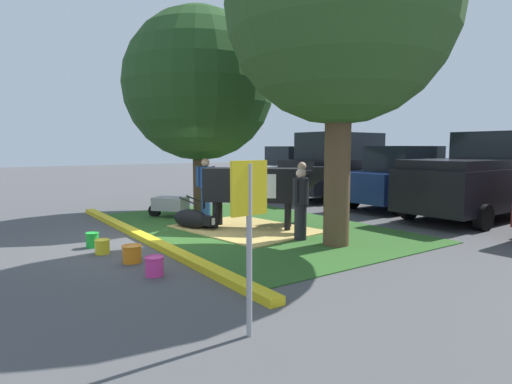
{
  "coord_description": "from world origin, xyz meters",
  "views": [
    {
      "loc": [
        8.63,
        -3.76,
        1.98
      ],
      "look_at": [
        0.27,
        2.07,
        0.9
      ],
      "focal_mm": 29.72,
      "sensor_mm": 36.0,
      "label": 1
    }
  ],
  "objects": [
    {
      "name": "parking_sign",
      "position": [
        5.09,
        -1.37,
        1.3
      ],
      "size": [
        0.06,
        0.44,
        1.85
      ],
      "color": "#99999E",
      "rests_on": "ground"
    },
    {
      "name": "person_handler",
      "position": [
        0.35,
        3.47,
        0.86
      ],
      "size": [
        0.51,
        0.34,
        1.6
      ],
      "color": "black",
      "rests_on": "ground"
    },
    {
      "name": "shade_tree_right",
      "position": [
        2.67,
        2.37,
        4.61
      ],
      "size": [
        4.45,
        4.45,
        6.86
      ],
      "color": "brown",
      "rests_on": "ground"
    },
    {
      "name": "bucket_green",
      "position": [
        0.02,
        -1.71,
        0.16
      ],
      "size": [
        0.26,
        0.26,
        0.3
      ],
      "color": "green",
      "rests_on": "ground"
    },
    {
      "name": "person_visitor_far",
      "position": [
        1.9,
        2.09,
        0.82
      ],
      "size": [
        0.34,
        0.5,
        1.54
      ],
      "color": "black",
      "rests_on": "ground"
    },
    {
      "name": "bucket_orange",
      "position": [
        1.56,
        -1.43,
        0.16
      ],
      "size": [
        0.34,
        0.34,
        0.3
      ],
      "color": "orange",
      "rests_on": "ground"
    },
    {
      "name": "grass_island",
      "position": [
        -0.02,
        2.11,
        0.01
      ],
      "size": [
        8.09,
        5.18,
        0.02
      ],
      "primitive_type": "cube",
      "color": "#2D5B23",
      "rests_on": "ground"
    },
    {
      "name": "bucket_pink",
      "position": [
        2.51,
        -1.4,
        0.16
      ],
      "size": [
        0.3,
        0.3,
        0.3
      ],
      "color": "#EA3893",
      "rests_on": "ground"
    },
    {
      "name": "wheelbarrow",
      "position": [
        -2.46,
        1.0,
        0.39
      ],
      "size": [
        1.42,
        1.28,
        0.63
      ],
      "color": "gray",
      "rests_on": "ground"
    },
    {
      "name": "sedan_red",
      "position": [
        -5.56,
        8.25,
        0.98
      ],
      "size": [
        2.13,
        4.45,
        2.02
      ],
      "color": "silver",
      "rests_on": "ground"
    },
    {
      "name": "cow_holstein",
      "position": [
        0.34,
        2.05,
        1.07
      ],
      "size": [
        2.39,
        2.57,
        1.52
      ],
      "color": "black",
      "rests_on": "ground"
    },
    {
      "name": "bucket_yellow",
      "position": [
        0.66,
        -1.69,
        0.14
      ],
      "size": [
        0.29,
        0.29,
        0.27
      ],
      "color": "yellow",
      "rests_on": "ground"
    },
    {
      "name": "shade_tree_left",
      "position": [
        -2.7,
        2.11,
        3.79
      ],
      "size": [
        4.41,
        4.41,
        6.0
      ],
      "color": "#4C3823",
      "rests_on": "ground"
    },
    {
      "name": "hay_bedding",
      "position": [
        0.27,
        1.77,
        0.03
      ],
      "size": [
        3.51,
        2.83,
        0.04
      ],
      "primitive_type": "cube",
      "rotation": [
        0.0,
        0.0,
        0.14
      ],
      "color": "tan",
      "rests_on": "ground"
    },
    {
      "name": "sedan_blue",
      "position": [
        0.11,
        8.03,
        0.98
      ],
      "size": [
        2.13,
        4.45,
        2.02
      ],
      "color": "navy",
      "rests_on": "ground"
    },
    {
      "name": "calf_lying",
      "position": [
        -0.58,
        0.77,
        0.24
      ],
      "size": [
        1.33,
        0.78,
        0.48
      ],
      "color": "black",
      "rests_on": "ground"
    },
    {
      "name": "pickup_truck_black",
      "position": [
        2.54,
        8.16,
        1.11
      ],
      "size": [
        2.35,
        5.46,
        2.42
      ],
      "color": "black",
      "rests_on": "ground"
    },
    {
      "name": "curb_yellow",
      "position": [
        -0.02,
        -0.64,
        0.06
      ],
      "size": [
        9.29,
        0.24,
        0.12
      ],
      "primitive_type": "cube",
      "color": "yellow",
      "rests_on": "ground"
    },
    {
      "name": "suv_black",
      "position": [
        -2.76,
        8.09,
        1.27
      ],
      "size": [
        2.23,
        4.66,
        2.52
      ],
      "color": "black",
      "rests_on": "ground"
    },
    {
      "name": "ground_plane",
      "position": [
        0.0,
        0.0,
        0.0
      ],
      "size": [
        80.0,
        80.0,
        0.0
      ],
      "primitive_type": "plane",
      "color": "#4C4C4F"
    },
    {
      "name": "person_visitor_near",
      "position": [
        -1.77,
        1.79,
        0.9
      ],
      "size": [
        0.34,
        0.51,
        1.67
      ],
      "color": "#23478C",
      "rests_on": "ground"
    }
  ]
}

